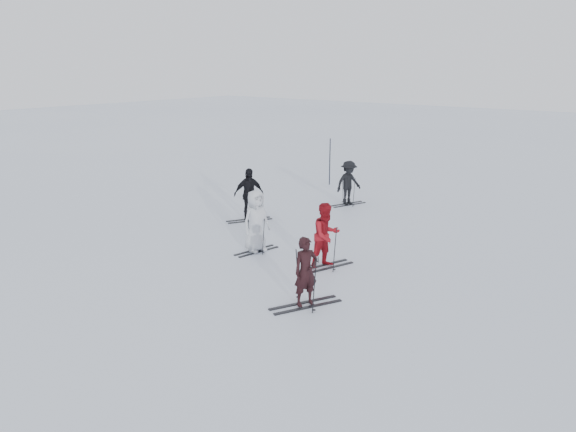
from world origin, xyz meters
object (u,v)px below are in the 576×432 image
object	(u,v)px
skier_red	(326,236)
skier_near_dark	(306,273)
skier_grey	(256,222)
skier_uphill_far	(349,183)
piste_marker	(330,162)
skier_uphill_left	(249,195)

from	to	relation	value
skier_red	skier_near_dark	bearing A→B (deg)	-137.58
skier_grey	skier_uphill_far	size ratio (longest dim) A/B	1.07
skier_red	piste_marker	size ratio (longest dim) A/B	0.84
skier_red	skier_grey	world-z (taller)	skier_grey
skier_red	piste_marker	world-z (taller)	piste_marker
skier_uphill_far	piste_marker	world-z (taller)	piste_marker
skier_uphill_left	skier_near_dark	bearing A→B (deg)	-97.93
skier_near_dark	skier_red	distance (m)	2.67
skier_near_dark	skier_uphill_far	size ratio (longest dim) A/B	0.94
skier_uphill_far	piste_marker	xyz separation A→B (m)	(-2.79, 2.74, 0.21)
skier_red	piste_marker	xyz separation A→B (m)	(-6.22, 9.29, 0.17)
skier_grey	skier_uphill_far	bearing A→B (deg)	18.31
skier_near_dark	skier_uphill_far	bearing A→B (deg)	51.81
skier_uphill_far	piste_marker	size ratio (longest dim) A/B	0.81
skier_near_dark	skier_uphill_far	world-z (taller)	skier_uphill_far
skier_grey	skier_uphill_far	distance (m)	6.80
skier_grey	skier_near_dark	bearing A→B (deg)	-112.26
skier_red	skier_uphill_far	world-z (taller)	skier_red
skier_near_dark	skier_red	size ratio (longest dim) A/B	0.91
piste_marker	skier_uphill_far	bearing A→B (deg)	-44.44
skier_near_dark	piste_marker	distance (m)	13.82
skier_red	skier_grey	xyz separation A→B (m)	(-2.45, -0.18, 0.02)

